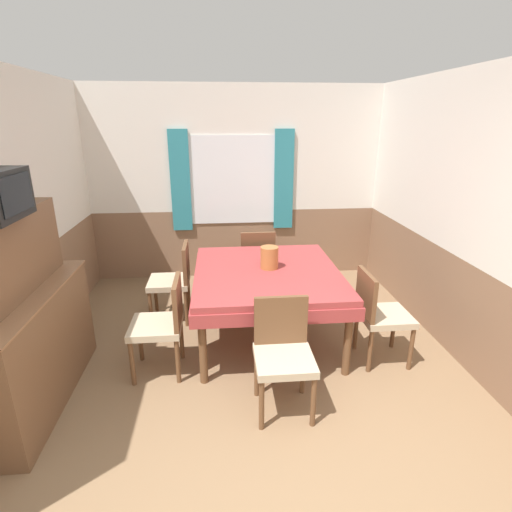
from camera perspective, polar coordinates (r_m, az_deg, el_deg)
The scene contains 11 objects.
wall_back at distance 5.55m, azimuth -2.94°, elevation 10.11°, with size 4.31×0.09×2.60m.
wall_left at distance 3.99m, azimuth -31.23°, elevation 3.78°, with size 0.05×4.34×2.60m.
wall_right at distance 4.22m, azimuth 26.60°, elevation 5.21°, with size 0.05×4.34×2.60m.
dining_table at distance 3.98m, azimuth 1.57°, elevation -3.36°, with size 1.44×1.60×0.75m.
chair_head_window at distance 5.01m, azimuth 0.14°, elevation -0.45°, with size 0.44×0.44×0.88m.
chair_head_near at distance 3.13m, azimuth 3.88°, elevation -13.32°, with size 0.44×0.44×0.88m.
chair_left_near at distance 3.61m, azimuth -13.14°, elevation -9.12°, with size 0.44×0.44×0.88m.
chair_right_near at distance 3.84m, azimuth 17.12°, elevation -7.68°, with size 0.44×0.44×0.88m.
chair_left_far at distance 4.51m, azimuth -11.56°, elevation -3.13°, with size 0.44×0.44×0.88m.
sideboard at distance 3.56m, azimuth -30.01°, elevation -8.85°, with size 0.46×1.53×1.53m.
vase at distance 3.96m, azimuth 1.92°, elevation -0.22°, with size 0.18×0.18×0.22m.
Camera 1 is at (-0.23, -1.51, 2.16)m, focal length 28.00 mm.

